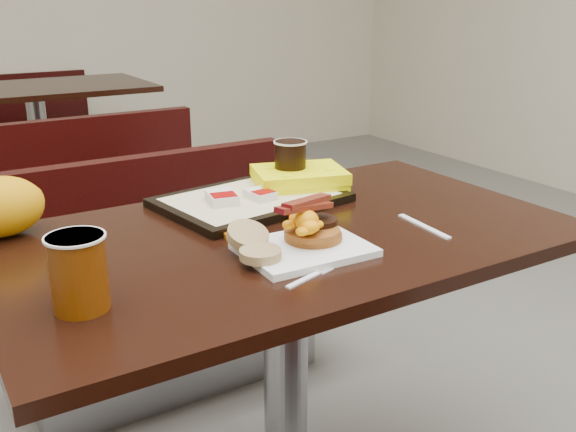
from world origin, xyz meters
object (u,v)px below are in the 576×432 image
fork (303,280)px  coffee_cup_far (290,162)px  knife (424,226)px  hashbrown_sleeve_left (222,198)px  table_far (42,155)px  clamshell (299,181)px  table_near (286,385)px  pancake_stack (313,233)px  bench_near_n (171,281)px  bench_far_n (18,135)px  tray (251,200)px  bench_far_s (74,189)px  hashbrown_sleeve_right (260,194)px  coffee_cup_near (79,273)px  platter (304,249)px

fork → coffee_cup_far: bearing=43.6°
knife → hashbrown_sleeve_left: bearing=-131.0°
table_far → clamshell: 2.41m
table_near → pancake_stack: (0.00, -0.10, 0.40)m
bench_near_n → knife: knife is taller
table_far → bench_far_n: size_ratio=1.20×
table_far → tray: bearing=-89.4°
bench_far_s → hashbrown_sleeve_left: 1.76m
bench_far_n → knife: (0.27, -3.43, 0.39)m
knife → clamshell: 0.37m
hashbrown_sleeve_right → hashbrown_sleeve_left: bearing=161.2°
coffee_cup_far → clamshell: coffee_cup_far is taller
coffee_cup_near → coffee_cup_far: coffee_cup_far is taller
table_near → table_far: bearing=90.0°
bench_far_s → clamshell: size_ratio=4.57×
tray → clamshell: clamshell is taller
coffee_cup_near → pancake_stack: bearing=4.4°
bench_near_n → table_near: bearing=-90.0°
platter → table_far: bearing=91.0°
fork → hashbrown_sleeve_right: (0.14, 0.41, 0.03)m
knife → bench_far_n: bearing=-170.8°
bench_near_n → coffee_cup_far: size_ratio=9.32×
table_far → coffee_cup_far: size_ratio=11.18×
knife → hashbrown_sleeve_right: size_ratio=2.34×
platter → hashbrown_sleeve_right: bearing=78.9°
bench_far_n → bench_near_n: bearing=-90.0°
table_far → fork: fork is taller
coffee_cup_near → hashbrown_sleeve_right: coffee_cup_near is taller
fork → hashbrown_sleeve_right: bearing=53.8°
bench_far_n → platter: 3.44m
table_far → platter: bearing=-90.6°
bench_far_s → bench_far_n: 1.40m
pancake_stack → tray: 0.30m
table_near → coffee_cup_near: bearing=-163.9°
knife → platter: bearing=-87.6°
bench_far_s → hashbrown_sleeve_right: size_ratio=14.21×
hashbrown_sleeve_right → clamshell: (0.14, 0.05, 0.00)m
table_near → clamshell: 0.50m
fork → hashbrown_sleeve_right: size_ratio=1.64×
bench_far_s → knife: (0.27, -2.03, 0.39)m
fork → table_near: bearing=48.6°
coffee_cup_near → platter: bearing=1.9°
bench_near_n → hashbrown_sleeve_right: 0.67m
platter → hashbrown_sleeve_left: bearing=95.7°
bench_far_s → fork: 2.17m
fork → tray: bearing=56.2°
bench_far_s → pancake_stack: pancake_stack is taller
fork → clamshell: (0.28, 0.45, 0.03)m
fork → tray: tray is taller
table_near → hashbrown_sleeve_left: 0.45m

